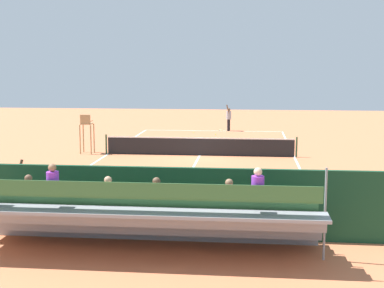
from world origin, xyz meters
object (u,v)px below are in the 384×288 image
at_px(tennis_ball_far, 194,133).
at_px(line_judge, 19,189).
at_px(umpire_chair, 87,130).
at_px(equipment_bag, 194,225).
at_px(tennis_net, 200,146).
at_px(tennis_player, 229,117).
at_px(bleacher_stand, 145,216).
at_px(tennis_racket, 220,130).
at_px(tennis_ball_near, 216,134).
at_px(courtside_bench, 247,212).

bearing_deg(tennis_ball_far, line_judge, 82.06).
xyz_separation_m(umpire_chair, equipment_bag, (-7.23, 13.47, -1.13)).
bearing_deg(tennis_net, tennis_ball_far, -82.32).
height_order(umpire_chair, tennis_player, umpire_chair).
bearing_deg(tennis_player, bleacher_stand, 87.50).
height_order(umpire_chair, equipment_bag, umpire_chair).
distance_m(tennis_racket, line_judge, 24.83).
bearing_deg(tennis_ball_near, courtside_bench, 95.83).
bearing_deg(tennis_ball_near, line_judge, 77.69).
height_order(tennis_net, line_judge, line_judge).
distance_m(tennis_net, bleacher_stand, 15.40).
bearing_deg(tennis_player, tennis_net, 84.24).
bearing_deg(tennis_ball_far, tennis_net, 97.68).
distance_m(tennis_net, tennis_racket, 11.35).
relative_size(umpire_chair, courtside_bench, 1.19).
bearing_deg(tennis_racket, tennis_net, 87.39).
bearing_deg(bleacher_stand, tennis_ball_far, -87.12).
height_order(equipment_bag, tennis_ball_far, equipment_bag).
distance_m(courtside_bench, equipment_bag, 1.60).
relative_size(umpire_chair, tennis_player, 1.11).
xyz_separation_m(equipment_bag, tennis_racket, (0.51, -24.73, -0.16)).
bearing_deg(tennis_racket, umpire_chair, 59.18).
bearing_deg(bleacher_stand, umpire_chair, -68.26).
relative_size(bleacher_stand, tennis_racket, 15.46).
xyz_separation_m(equipment_bag, tennis_ball_near, (0.71, -22.22, -0.15)).
relative_size(tennis_net, tennis_racket, 17.57).
relative_size(tennis_player, tennis_ball_near, 29.18).
xyz_separation_m(tennis_player, tennis_racket, (0.61, -0.21, -1.00)).
height_order(tennis_net, tennis_ball_near, tennis_net).
height_order(courtside_bench, equipment_bag, courtside_bench).
xyz_separation_m(tennis_net, equipment_bag, (-1.03, 13.40, -0.32)).
relative_size(tennis_player, tennis_racket, 3.29).
bearing_deg(equipment_bag, tennis_player, -90.22).
distance_m(equipment_bag, tennis_ball_far, 23.10).
xyz_separation_m(umpire_chair, tennis_racket, (-6.72, -11.26, -1.30)).
bearing_deg(tennis_player, tennis_ball_near, 70.76).
relative_size(tennis_net, umpire_chair, 4.81).
distance_m(courtside_bench, tennis_ball_near, 22.21).
bearing_deg(courtside_bench, tennis_net, -79.02).
xyz_separation_m(tennis_ball_far, line_judge, (3.15, 22.56, 0.98)).
height_order(umpire_chair, tennis_ball_near, umpire_chair).
bearing_deg(bleacher_stand, tennis_player, -92.50).
bearing_deg(tennis_racket, equipment_bag, 91.18).
height_order(courtside_bench, line_judge, line_judge).
bearing_deg(tennis_net, tennis_player, -95.76).
distance_m(bleacher_stand, tennis_player, 26.54).
xyz_separation_m(umpire_chair, line_judge, (-1.76, 13.05, -0.30)).
relative_size(courtside_bench, tennis_player, 0.93).
bearing_deg(tennis_ball_near, tennis_player, -109.24).
bearing_deg(tennis_player, tennis_ball_far, 32.63).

